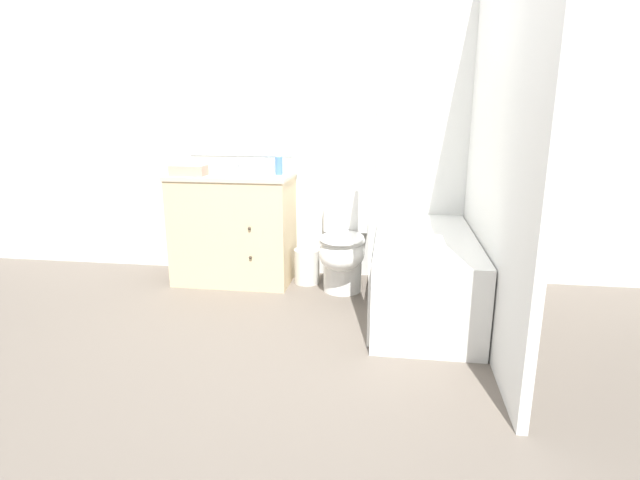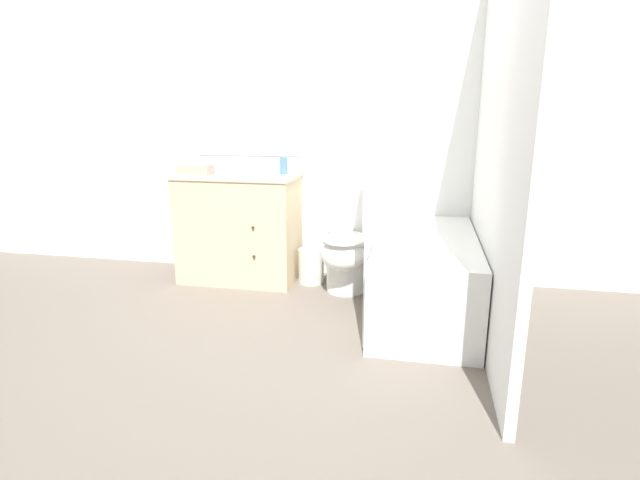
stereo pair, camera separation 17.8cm
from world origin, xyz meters
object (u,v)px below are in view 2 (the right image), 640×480
vanity_cabinet (240,226)px  hand_towel_folded (195,170)px  sink_faucet (245,167)px  bathtub (425,275)px  soap_dispenser (284,165)px  wastebasket (311,266)px  tissue_box (273,166)px  bath_towel_folded (413,247)px  toilet (347,247)px

vanity_cabinet → hand_towel_folded: 0.57m
sink_faucet → bathtub: 1.75m
hand_towel_folded → soap_dispenser: bearing=12.7°
wastebasket → tissue_box: bearing=156.5°
bathtub → wastebasket: bathtub is taller
sink_faucet → tissue_box: sink_faucet is taller
tissue_box → bath_towel_folded: 1.59m
wastebasket → hand_towel_folded: hand_towel_folded is taller
tissue_box → bathtub: bearing=-26.2°
toilet → wastebasket: bearing=161.1°
bath_towel_folded → wastebasket: bearing=133.1°
soap_dispenser → wastebasket: bearing=-3.9°
sink_faucet → bathtub: bearing=-22.8°
vanity_cabinet → soap_dispenser: 0.63m
wastebasket → hand_towel_folded: 1.20m
bathtub → soap_dispenser: 1.40m
vanity_cabinet → tissue_box: (0.25, 0.16, 0.48)m
soap_dispenser → bath_towel_folded: soap_dispenser is taller
bathtub → bath_towel_folded: 0.52m
vanity_cabinet → wastebasket: vanity_cabinet is taller
toilet → bathtub: 0.70m
tissue_box → soap_dispenser: size_ratio=0.87×
wastebasket → tissue_box: 0.87m
hand_towel_folded → sink_faucet: bearing=45.1°
tissue_box → hand_towel_folded: tissue_box is taller
vanity_cabinet → sink_faucet: sink_faucet is taller
vanity_cabinet → hand_towel_folded: bearing=-157.0°
tissue_box → hand_towel_folded: 0.62m
toilet → bathtub: (0.60, -0.36, -0.07)m
vanity_cabinet → tissue_box: 0.56m
tissue_box → bath_towel_folded: size_ratio=0.44×
sink_faucet → soap_dispenser: soap_dispenser is taller
soap_dispenser → bath_towel_folded: 1.41m
bathtub → bath_towel_folded: bath_towel_folded is taller
vanity_cabinet → soap_dispenser: size_ratio=5.68×
toilet → soap_dispenser: (-0.52, 0.12, 0.61)m
vanity_cabinet → toilet: bearing=-6.0°
sink_faucet → bathtub: size_ratio=0.10×
wastebasket → bathtub: bearing=-27.3°
vanity_cabinet → bath_towel_folded: vanity_cabinet is taller
toilet → soap_dispenser: soap_dispenser is taller
bathtub → wastebasket: size_ratio=5.13×
soap_dispenser → tissue_box: bearing=133.6°
toilet → hand_towel_folded: bearing=-178.4°
wastebasket → bath_towel_folded: size_ratio=0.84×
bathtub → bath_towel_folded: bearing=-102.2°
vanity_cabinet → hand_towel_folded: (-0.30, -0.13, 0.47)m
bath_towel_folded → bathtub: bearing=77.8°
vanity_cabinet → sink_faucet: (-0.00, 0.17, 0.47)m
soap_dispenser → bath_towel_folded: bearing=-40.6°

